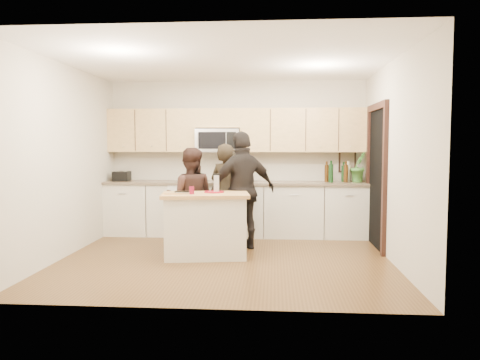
# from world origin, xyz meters

# --- Properties ---
(floor) EXTENTS (4.50, 4.50, 0.00)m
(floor) POSITION_xyz_m (0.00, 0.00, 0.00)
(floor) COLOR brown
(floor) RESTS_ON ground
(room_shell) EXTENTS (4.52, 4.02, 2.71)m
(room_shell) POSITION_xyz_m (0.00, 0.00, 1.73)
(room_shell) COLOR #BBB39F
(room_shell) RESTS_ON ground
(back_cabinetry) EXTENTS (4.50, 0.66, 0.94)m
(back_cabinetry) POSITION_xyz_m (0.00, 1.69, 0.47)
(back_cabinetry) COLOR beige
(back_cabinetry) RESTS_ON ground
(upper_cabinetry) EXTENTS (4.50, 0.33, 0.75)m
(upper_cabinetry) POSITION_xyz_m (0.03, 1.83, 1.84)
(upper_cabinetry) COLOR tan
(upper_cabinetry) RESTS_ON ground
(microwave) EXTENTS (0.76, 0.41, 0.40)m
(microwave) POSITION_xyz_m (-0.31, 1.80, 1.65)
(microwave) COLOR silver
(microwave) RESTS_ON ground
(doorway) EXTENTS (0.06, 1.25, 2.20)m
(doorway) POSITION_xyz_m (2.23, 0.90, 1.16)
(doorway) COLOR black
(doorway) RESTS_ON ground
(framed_picture) EXTENTS (0.30, 0.03, 0.38)m
(framed_picture) POSITION_xyz_m (1.95, 1.98, 1.28)
(framed_picture) COLOR black
(framed_picture) RESTS_ON ground
(dish_towel) EXTENTS (0.34, 0.60, 0.48)m
(dish_towel) POSITION_xyz_m (-0.95, 1.50, 0.80)
(dish_towel) COLOR white
(dish_towel) RESTS_ON ground
(island) EXTENTS (1.29, 0.87, 0.90)m
(island) POSITION_xyz_m (-0.29, 0.09, 0.45)
(island) COLOR beige
(island) RESTS_ON ground
(red_plate) EXTENTS (0.29, 0.29, 0.02)m
(red_plate) POSITION_xyz_m (-0.18, 0.20, 0.91)
(red_plate) COLOR maroon
(red_plate) RESTS_ON island
(box_grater) EXTENTS (0.09, 0.06, 0.25)m
(box_grater) POSITION_xyz_m (-0.14, 0.21, 1.04)
(box_grater) COLOR silver
(box_grater) RESTS_ON red_plate
(drink_glass) EXTENTS (0.06, 0.06, 0.11)m
(drink_glass) POSITION_xyz_m (-0.45, -0.04, 0.95)
(drink_glass) COLOR maroon
(drink_glass) RESTS_ON island
(cutting_board) EXTENTS (0.27, 0.21, 0.02)m
(cutting_board) POSITION_xyz_m (-0.71, -0.03, 0.91)
(cutting_board) COLOR tan
(cutting_board) RESTS_ON island
(tongs) EXTENTS (0.24, 0.06, 0.02)m
(tongs) POSITION_xyz_m (-0.58, 0.02, 0.92)
(tongs) COLOR black
(tongs) RESTS_ON cutting_board
(knife) EXTENTS (0.21, 0.05, 0.01)m
(knife) POSITION_xyz_m (-0.57, -0.05, 0.92)
(knife) COLOR silver
(knife) RESTS_ON cutting_board
(toaster) EXTENTS (0.27, 0.25, 0.17)m
(toaster) POSITION_xyz_m (-2.00, 1.67, 1.02)
(toaster) COLOR black
(toaster) RESTS_ON back_cabinetry
(bottle_cluster) EXTENTS (0.45, 0.28, 0.37)m
(bottle_cluster) POSITION_xyz_m (1.78, 1.73, 1.12)
(bottle_cluster) COLOR #3A210A
(bottle_cluster) RESTS_ON back_cabinetry
(orchid) EXTENTS (0.37, 0.38, 0.54)m
(orchid) POSITION_xyz_m (2.10, 1.72, 1.21)
(orchid) COLOR #3E7A31
(orchid) RESTS_ON back_cabinetry
(woman_left) EXTENTS (0.69, 0.60, 1.59)m
(woman_left) POSITION_xyz_m (-0.10, 1.13, 0.80)
(woman_left) COLOR black
(woman_left) RESTS_ON ground
(woman_center) EXTENTS (0.79, 0.63, 1.53)m
(woman_center) POSITION_xyz_m (-0.60, 0.64, 0.77)
(woman_center) COLOR black
(woman_center) RESTS_ON ground
(woman_right) EXTENTS (1.12, 0.89, 1.78)m
(woman_right) POSITION_xyz_m (0.21, 0.64, 0.89)
(woman_right) COLOR black
(woman_right) RESTS_ON ground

